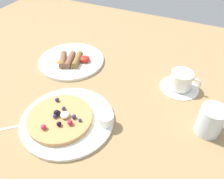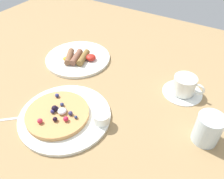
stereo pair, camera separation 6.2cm
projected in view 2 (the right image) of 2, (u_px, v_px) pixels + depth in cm
name	position (u px, v px, depth cm)	size (l,w,h in cm)	color
ground_plane	(111.00, 95.00, 81.19)	(188.10, 142.32, 3.00)	#97784F
pancake_plate	(65.00, 116.00, 70.93)	(28.89, 28.89, 1.09)	white
pancake_with_berries	(58.00, 114.00, 69.75)	(19.77, 19.77, 3.46)	tan
syrup_ramekin	(101.00, 118.00, 67.41)	(5.02, 5.02, 3.26)	white
breakfast_plate	(78.00, 58.00, 95.55)	(27.09, 27.09, 1.16)	white
fried_breakfast	(77.00, 58.00, 92.84)	(14.63, 12.32, 2.77)	brown
coffee_saucer	(182.00, 92.00, 79.72)	(13.94, 13.94, 0.66)	white
coffee_cup	(185.00, 85.00, 77.30)	(10.97, 7.82, 6.22)	white
water_glass	(208.00, 129.00, 61.94)	(7.34, 7.34, 9.19)	silver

